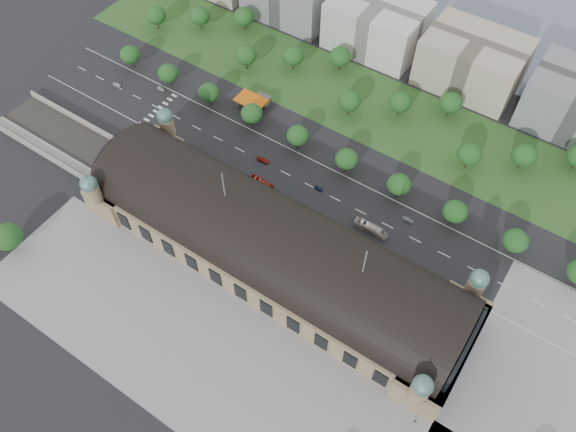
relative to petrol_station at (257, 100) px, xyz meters
The scene contains 47 objects.
ground 84.71m from the petrol_station, 50.45° to the right, with size 900.00×900.00×0.00m, color black.
station 84.98m from the petrol_station, 50.45° to the right, with size 150.00×48.40×44.30m.
track_cutting 87.79m from the petrol_station, 129.73° to the right, with size 70.00×24.00×3.10m.
plaza_south 126.63m from the petrol_station, 59.68° to the right, with size 190.00×48.00×0.12m, color gray.
plaza_east 169.97m from the petrol_station, 22.59° to the right, with size 56.00×100.00×0.12m, color gray.
road_slab 43.62m from the petrol_station, 38.82° to the right, with size 260.00×26.00×0.10m, color black.
grass_belt 47.86m from the petrol_station, 35.47° to the left, with size 300.00×45.00×0.10m, color #2B5120.
petrol_station is the anchor object (origin of this frame).
office_3 72.38m from the petrol_station, 70.56° to the left, with size 45.00×32.00×24.00m, color silver.
office_4 100.64m from the petrol_station, 42.50° to the left, with size 45.00×32.00×24.00m, color #B1A48B.
tree_row_0 67.38m from the petrol_station, 169.47° to the right, with size 9.60×9.60×11.52m.
tree_row_1 44.08m from the petrol_station, 163.73° to the right, with size 9.60×9.60×11.52m.
tree_row_2 22.32m from the petrol_station, 145.83° to the right, with size 9.60×9.60×11.52m.
tree_row_3 14.35m from the petrol_station, 64.33° to the right, with size 9.60×9.60×11.52m.
tree_row_4 32.64m from the petrol_station, 22.33° to the right, with size 9.60×9.60×11.52m.
tree_row_5 55.47m from the petrol_station, 12.84° to the right, with size 9.60×9.60×11.52m.
tree_row_6 78.99m from the petrol_station, ahead, with size 9.60×9.60×11.52m.
tree_row_7 102.74m from the petrol_station, ahead, with size 9.60×9.60×11.52m.
tree_row_8 126.58m from the petrol_station, ahead, with size 9.60×9.60×11.52m.
tree_belt_0 78.30m from the petrol_station, 166.89° to the left, with size 10.40×10.40×12.48m.
tree_belt_1 64.57m from the petrol_station, 152.50° to the left, with size 10.40×10.40×12.48m.
tree_belt_2 56.72m from the petrol_station, 132.40° to the left, with size 10.40×10.40×12.48m.
tree_belt_3 26.54m from the petrol_station, 137.15° to the left, with size 10.40×10.40×12.48m.
tree_belt_4 30.15m from the petrol_station, 90.18° to the left, with size 10.40×10.40×12.48m.
tree_belt_5 46.08m from the petrol_station, 65.62° to the left, with size 10.40×10.40×12.48m.
tree_belt_6 42.15m from the petrol_station, 25.05° to the left, with size 10.40×10.40×12.48m.
tree_belt_7 64.40m from the petrol_station, 27.57° to the left, with size 10.40×10.40×12.48m.
tree_belt_8 86.76m from the petrol_station, 28.79° to the left, with size 10.40×10.40×12.48m.
tree_belt_9 96.68m from the petrol_station, 10.57° to the left, with size 10.40×10.40×12.48m.
tree_belt_10 117.83m from the petrol_station, 14.62° to the left, with size 10.40×10.40×12.48m.
tree_plaza_sw 119.51m from the petrol_station, 105.09° to the right, with size 11.00×11.00×12.73m.
traffic_car_0 68.61m from the petrol_station, 157.05° to the right, with size 1.79×4.44×1.51m, color silver.
traffic_car_1 47.21m from the petrol_station, 158.52° to the right, with size 1.35×3.88×1.28m, color gray.
traffic_car_3 35.01m from the petrol_station, 50.78° to the right, with size 2.28×5.61×1.63m, color maroon.
traffic_car_4 56.46m from the petrol_station, 28.42° to the right, with size 1.58×3.92×1.34m, color #1A2248.
traffic_car_5 90.02m from the petrol_station, 13.52° to the right, with size 1.58×4.53×1.49m, color #5B5F63.
parked_car_0 41.39m from the petrol_station, 99.64° to the right, with size 1.45×4.16×1.37m, color black.
parked_car_1 45.95m from the petrol_station, 118.62° to the right, with size 2.20×4.77×1.33m, color maroon.
parked_car_2 45.65m from the petrol_station, 76.22° to the right, with size 1.95×4.80×1.39m, color #1B1D4D.
parked_car_3 48.33m from the petrol_station, 66.53° to the right, with size 1.56×3.88×1.32m, color #505056.
parked_car_4 48.97m from the petrol_station, 64.86° to the right, with size 1.73×4.97×1.64m, color silver.
parked_car_5 45.54m from the petrol_station, 76.81° to the right, with size 2.13×4.62×1.28m, color #95989D.
parked_car_6 46.91m from the petrol_station, 59.29° to the right, with size 1.91×4.70×1.36m, color black.
bus_west 48.10m from the petrol_station, 52.78° to the right, with size 2.64×11.27×3.14m, color #AE251B.
bus_mid 83.77m from the petrol_station, 23.41° to the right, with size 2.99×12.78×3.56m, color silver.
bus_east 85.29m from the petrol_station, 22.97° to the right, with size 2.78×11.89×3.31m, color silver.
pedestrian_2 152.98m from the petrol_station, 35.71° to the right, with size 0.87×0.50×1.80m, color gray.
Camera 1 is at (64.86, -87.63, 180.64)m, focal length 35.00 mm.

